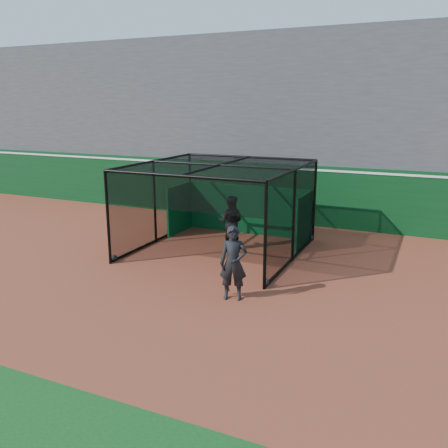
% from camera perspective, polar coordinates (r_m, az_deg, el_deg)
% --- Properties ---
extents(ground, '(120.00, 120.00, 0.00)m').
position_cam_1_polar(ground, '(13.55, -7.05, -7.26)').
color(ground, brown).
rests_on(ground, ground).
extents(outfield_wall, '(50.00, 0.50, 2.50)m').
position_cam_1_polar(outfield_wall, '(20.66, 5.19, 3.98)').
color(outfield_wall, '#0A3A17').
rests_on(outfield_wall, ground).
extents(grandstand, '(50.00, 7.85, 8.95)m').
position_cam_1_polar(grandstand, '(23.94, 8.44, 12.95)').
color(grandstand, '#4C4C4F').
rests_on(grandstand, ground).
extents(batting_cage, '(5.28, 5.48, 2.98)m').
position_cam_1_polar(batting_cage, '(16.11, -0.50, 1.84)').
color(batting_cage, black).
rests_on(batting_cage, ground).
extents(batter, '(1.03, 0.87, 1.86)m').
position_cam_1_polar(batter, '(16.62, 0.82, 0.27)').
color(batter, black).
rests_on(batter, ground).
extents(on_deck_player, '(0.82, 0.67, 1.95)m').
position_cam_1_polar(on_deck_player, '(12.20, 1.12, -4.75)').
color(on_deck_player, black).
rests_on(on_deck_player, ground).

